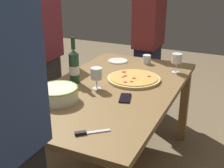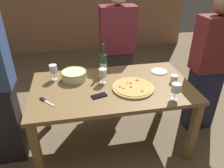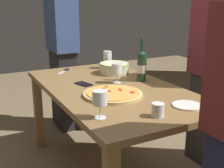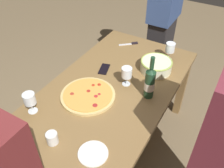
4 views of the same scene
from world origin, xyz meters
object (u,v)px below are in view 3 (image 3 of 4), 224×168
cup_amber (158,110)px  side_plate (187,105)px  serving_bowl (114,68)px  wine_bottle (142,65)px  wine_glass_far_left (107,56)px  pizza_knife (64,71)px  person_guest_right (62,47)px  person_guest_left (217,74)px  wine_glass_by_bottle (117,70)px  pizza (113,94)px  cell_phone (84,84)px  dining_table (112,98)px  wine_glass_near_pizza (100,98)px

cup_amber → side_plate: 0.27m
serving_bowl → side_plate: serving_bowl is taller
wine_bottle → wine_glass_far_left: 0.53m
pizza_knife → person_guest_right: (-0.47, 0.14, 0.14)m
cup_amber → person_guest_left: bearing=114.7°
person_guest_left → pizza_knife: bearing=-25.7°
side_plate → person_guest_right: person_guest_right is taller
wine_bottle → wine_glass_by_bottle: (-0.04, -0.20, -0.02)m
pizza → person_guest_left: size_ratio=0.25×
cell_phone → person_guest_left: bearing=142.6°
serving_bowl → pizza: bearing=-28.9°
cell_phone → person_guest_right: 0.97m
serving_bowl → cell_phone: (0.21, -0.38, -0.05)m
pizza → person_guest_left: 0.93m
dining_table → wine_bottle: size_ratio=4.64×
pizza → wine_glass_by_bottle: 0.34m
serving_bowl → cup_amber: 1.04m
side_plate → pizza_knife: 1.28m
wine_glass_far_left → side_plate: wine_glass_far_left is taller
serving_bowl → side_plate: bearing=0.0°
cup_amber → person_guest_left: 0.97m
side_plate → pizza_knife: size_ratio=1.15×
wine_glass_far_left → cup_amber: 1.25m
dining_table → pizza_knife: size_ratio=10.18×
cell_phone → person_guest_left: person_guest_left is taller
wine_glass_by_bottle → person_guest_right: person_guest_right is taller
dining_table → serving_bowl: bearing=149.7°
wine_bottle → cell_phone: size_ratio=2.39×
wine_glass_far_left → pizza_knife: 0.43m
wine_glass_near_pizza → side_plate: bearing=82.1°
wine_glass_near_pizza → cell_phone: wine_glass_near_pizza is taller
wine_glass_near_pizza → wine_glass_by_bottle: bearing=144.1°
wine_glass_by_bottle → pizza_knife: (-0.56, -0.24, -0.10)m
pizza → side_plate: (0.39, 0.31, -0.01)m
person_guest_right → side_plate: bearing=6.9°
wine_glass_by_bottle → wine_glass_far_left: wine_glass_far_left is taller
wine_glass_near_pizza → person_guest_right: bearing=168.6°
serving_bowl → cup_amber: (1.00, -0.26, -0.01)m
wine_glass_near_pizza → cup_amber: size_ratio=2.03×
wine_glass_by_bottle → wine_glass_near_pizza: bearing=-35.9°
cup_amber → cell_phone: bearing=-171.4°
wine_bottle → side_plate: (0.62, -0.07, -0.12)m
cell_phone → wine_glass_far_left: bearing=-151.2°
dining_table → wine_bottle: (-0.04, 0.29, 0.22)m
pizza → cell_phone: pizza is taller
wine_bottle → cell_phone: 0.48m
cup_amber → pizza_knife: cup_amber is taller
serving_bowl → wine_glass_far_left: (-0.21, 0.04, 0.07)m
side_plate → person_guest_right: 1.71m
wine_bottle → pizza_knife: bearing=-143.3°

